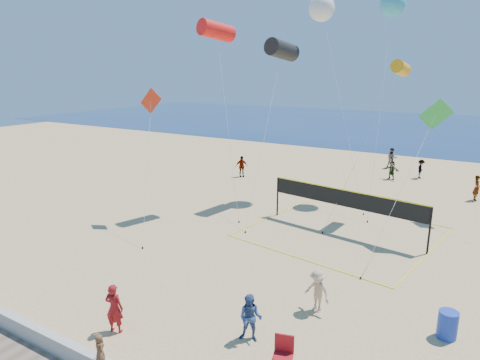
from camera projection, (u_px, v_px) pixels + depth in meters
The scene contains 21 objects.
ground at pixel (191, 335), 14.73m from camera, with size 120.00×120.00×0.00m, color tan.
ocean at pixel (436, 129), 66.15m from camera, with size 140.00×50.00×0.03m, color navy.
woman at pixel (114, 308), 14.72m from camera, with size 0.66×0.43×1.80m, color maroon.
toddler at pixel (100, 348), 12.41m from camera, with size 0.42×0.27×0.86m, color brown.
bystander_a at pixel (250, 318), 14.25m from camera, with size 0.81×0.63×1.67m, color #334B81.
bystander_b at pixel (317, 291), 16.01m from camera, with size 1.08×0.62×1.67m, color tan.
far_person_0 at pixel (242, 166), 36.32m from camera, with size 1.06×0.44×1.80m, color gray.
far_person_1 at pixel (392, 170), 35.53m from camera, with size 1.44×0.46×1.55m, color gray.
far_person_2 at pixel (477, 188), 29.69m from camera, with size 0.65×0.43×1.80m, color gray.
far_person_3 at pixel (392, 158), 39.55m from camera, with size 0.91×0.71×1.87m, color gray.
far_person_4 at pixel (421, 169), 35.82m from camera, with size 1.04×0.59×1.60m, color gray.
camp_chair at pixel (283, 351), 12.90m from camera, with size 0.72×0.84×1.23m.
trash_barrel at pixel (448, 325), 14.48m from camera, with size 0.65×0.65×0.98m, color #1A37AB.
volleyball_net at pixel (345, 203), 23.64m from camera, with size 10.63×10.50×2.49m.
kite_0 at pixel (216, 31), 25.43m from camera, with size 3.41×2.97×11.78m.
kite_1 at pixel (282, 50), 27.40m from camera, with size 1.88×7.94×10.83m.
kite_2 at pixel (401, 68), 24.45m from camera, with size 2.92×5.81×9.45m.
kite_3 at pixel (150, 109), 24.38m from camera, with size 3.32×4.04×7.90m.
kite_4 at pixel (433, 122), 21.31m from camera, with size 2.41×6.49×7.52m.
kite_6 at pixel (322, 8), 28.43m from camera, with size 5.47×3.88×13.69m.
kite_7 at pixel (392, 4), 27.75m from camera, with size 1.99×6.97×13.80m.
Camera 1 is at (8.10, -10.21, 8.86)m, focal length 32.00 mm.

